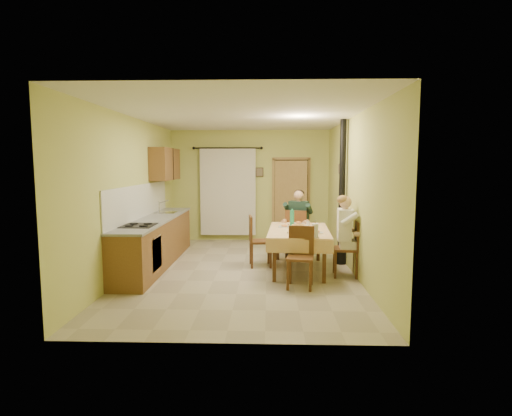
{
  "coord_description": "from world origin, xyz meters",
  "views": [
    {
      "loc": [
        0.48,
        -7.15,
        1.95
      ],
      "look_at": [
        0.25,
        0.1,
        1.15
      ],
      "focal_mm": 28.0,
      "sensor_mm": 36.0,
      "label": 1
    }
  ],
  "objects_px": {
    "chair_near": "(300,269)",
    "man_right": "(346,226)",
    "stove_flue": "(341,212)",
    "chair_left": "(260,251)",
    "man_far": "(298,216)",
    "chair_right": "(346,260)",
    "chair_far": "(298,243)",
    "dining_table": "(299,250)"
  },
  "relations": [
    {
      "from": "chair_far",
      "to": "chair_near",
      "type": "xyz_separation_m",
      "value": [
        -0.11,
        -2.09,
        -0.0
      ]
    },
    {
      "from": "dining_table",
      "to": "man_right",
      "type": "xyz_separation_m",
      "value": [
        0.79,
        -0.37,
        0.5
      ]
    },
    {
      "from": "chair_near",
      "to": "man_right",
      "type": "distance_m",
      "value": 1.23
    },
    {
      "from": "chair_far",
      "to": "man_right",
      "type": "relative_size",
      "value": 0.73
    },
    {
      "from": "stove_flue",
      "to": "man_right",
      "type": "bearing_deg",
      "value": -95.03
    },
    {
      "from": "chair_far",
      "to": "stove_flue",
      "type": "height_order",
      "value": "stove_flue"
    },
    {
      "from": "man_far",
      "to": "chair_right",
      "type": "bearing_deg",
      "value": -43.58
    },
    {
      "from": "dining_table",
      "to": "chair_right",
      "type": "bearing_deg",
      "value": -21.13
    },
    {
      "from": "man_far",
      "to": "chair_left",
      "type": "bearing_deg",
      "value": -115.86
    },
    {
      "from": "man_far",
      "to": "man_right",
      "type": "relative_size",
      "value": 1.0
    },
    {
      "from": "chair_left",
      "to": "man_right",
      "type": "relative_size",
      "value": 0.7
    },
    {
      "from": "man_far",
      "to": "stove_flue",
      "type": "height_order",
      "value": "stove_flue"
    },
    {
      "from": "chair_right",
      "to": "stove_flue",
      "type": "relative_size",
      "value": 0.35
    },
    {
      "from": "chair_near",
      "to": "man_far",
      "type": "height_order",
      "value": "man_far"
    },
    {
      "from": "chair_far",
      "to": "man_far",
      "type": "bearing_deg",
      "value": 90.0
    },
    {
      "from": "chair_near",
      "to": "man_far",
      "type": "distance_m",
      "value": 2.19
    },
    {
      "from": "man_right",
      "to": "stove_flue",
      "type": "height_order",
      "value": "stove_flue"
    },
    {
      "from": "man_far",
      "to": "man_right",
      "type": "xyz_separation_m",
      "value": [
        0.72,
        -1.43,
        0.0
      ]
    },
    {
      "from": "man_far",
      "to": "stove_flue",
      "type": "distance_m",
      "value": 0.97
    },
    {
      "from": "chair_right",
      "to": "man_right",
      "type": "xyz_separation_m",
      "value": [
        -0.01,
        0.0,
        0.59
      ]
    },
    {
      "from": "chair_left",
      "to": "dining_table",
      "type": "bearing_deg",
      "value": 62.28
    },
    {
      "from": "chair_left",
      "to": "stove_flue",
      "type": "xyz_separation_m",
      "value": [
        1.59,
        0.25,
        0.73
      ]
    },
    {
      "from": "dining_table",
      "to": "chair_near",
      "type": "height_order",
      "value": "chair_near"
    },
    {
      "from": "man_far",
      "to": "stove_flue",
      "type": "xyz_separation_m",
      "value": [
        0.8,
        -0.54,
        0.15
      ]
    },
    {
      "from": "chair_right",
      "to": "chair_near",
      "type": "bearing_deg",
      "value": 134.02
    },
    {
      "from": "dining_table",
      "to": "chair_right",
      "type": "height_order",
      "value": "chair_right"
    },
    {
      "from": "dining_table",
      "to": "chair_left",
      "type": "height_order",
      "value": "chair_left"
    },
    {
      "from": "chair_far",
      "to": "man_right",
      "type": "bearing_deg",
      "value": -43.6
    },
    {
      "from": "chair_right",
      "to": "man_far",
      "type": "xyz_separation_m",
      "value": [
        -0.73,
        1.43,
        0.59
      ]
    },
    {
      "from": "chair_far",
      "to": "man_right",
      "type": "height_order",
      "value": "man_right"
    },
    {
      "from": "chair_right",
      "to": "man_far",
      "type": "height_order",
      "value": "man_far"
    },
    {
      "from": "chair_far",
      "to": "chair_left",
      "type": "bearing_deg",
      "value": -116.2
    },
    {
      "from": "stove_flue",
      "to": "chair_left",
      "type": "bearing_deg",
      "value": -171.06
    },
    {
      "from": "chair_left",
      "to": "man_right",
      "type": "xyz_separation_m",
      "value": [
        1.51,
        -0.64,
        0.59
      ]
    },
    {
      "from": "chair_far",
      "to": "dining_table",
      "type": "bearing_deg",
      "value": -74.14
    },
    {
      "from": "dining_table",
      "to": "chair_near",
      "type": "distance_m",
      "value": 1.05
    },
    {
      "from": "man_right",
      "to": "stove_flue",
      "type": "xyz_separation_m",
      "value": [
        0.08,
        0.89,
        0.15
      ]
    },
    {
      "from": "chair_far",
      "to": "chair_left",
      "type": "distance_m",
      "value": 1.1
    },
    {
      "from": "dining_table",
      "to": "man_far",
      "type": "xyz_separation_m",
      "value": [
        0.07,
        1.06,
        0.5
      ]
    },
    {
      "from": "dining_table",
      "to": "chair_left",
      "type": "xyz_separation_m",
      "value": [
        -0.72,
        0.28,
        -0.09
      ]
    },
    {
      "from": "chair_left",
      "to": "stove_flue",
      "type": "height_order",
      "value": "stove_flue"
    },
    {
      "from": "chair_near",
      "to": "stove_flue",
      "type": "relative_size",
      "value": 0.34
    }
  ]
}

